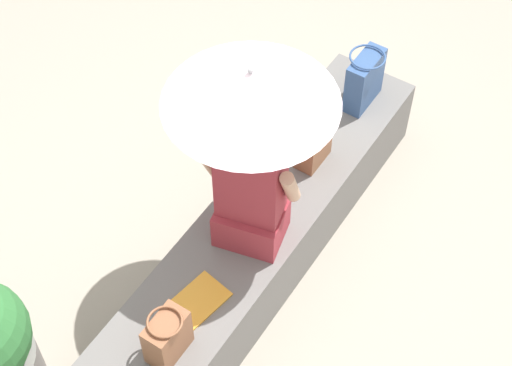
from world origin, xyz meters
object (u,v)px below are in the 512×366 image
object	(u,v)px
person_seated	(251,188)
magazine	(199,300)
tote_bag_canvas	(364,79)
shoulder_bag_spare	(314,139)
handbag_black	(167,337)
parasol	(251,88)

from	to	relation	value
person_seated	magazine	world-z (taller)	person_seated
tote_bag_canvas	shoulder_bag_spare	size ratio (longest dim) A/B	1.00
handbag_black	tote_bag_canvas	distance (m)	1.95
person_seated	tote_bag_canvas	distance (m)	1.20
handbag_black	shoulder_bag_spare	bearing A→B (deg)	-178.47
person_seated	parasol	xyz separation A→B (m)	(-0.07, -0.04, 0.61)
tote_bag_canvas	parasol	bearing A→B (deg)	-3.25
handbag_black	magazine	size ratio (longest dim) A/B	1.01
parasol	shoulder_bag_spare	size ratio (longest dim) A/B	3.14
tote_bag_canvas	magazine	bearing A→B (deg)	-0.58
parasol	tote_bag_canvas	size ratio (longest dim) A/B	3.13
shoulder_bag_spare	magazine	xyz separation A→B (m)	(1.10, -0.00, -0.17)
tote_bag_canvas	shoulder_bag_spare	bearing A→B (deg)	-1.30
magazine	handbag_black	bearing A→B (deg)	17.78
shoulder_bag_spare	person_seated	bearing A→B (deg)	-0.74
handbag_black	tote_bag_canvas	world-z (taller)	tote_bag_canvas
handbag_black	magazine	world-z (taller)	handbag_black
person_seated	parasol	distance (m)	0.61
person_seated	parasol	bearing A→B (deg)	-148.58
person_seated	shoulder_bag_spare	xyz separation A→B (m)	(-0.62, 0.01, -0.21)
magazine	person_seated	bearing A→B (deg)	-169.61
tote_bag_canvas	person_seated	bearing A→B (deg)	-1.01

